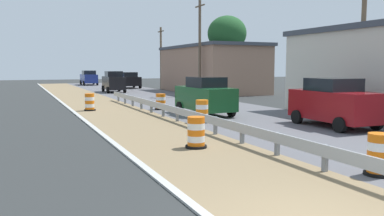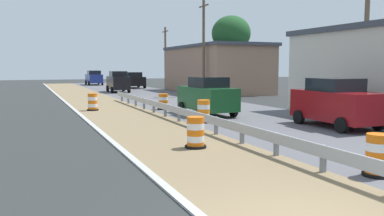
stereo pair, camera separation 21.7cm
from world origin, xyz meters
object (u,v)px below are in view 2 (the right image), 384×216
(utility_pole_near, at_px, (366,32))
(utility_pole_mid, at_px, (204,47))
(traffic_barrel_mid, at_px, (204,112))
(traffic_barrel_farther, at_px, (93,103))
(traffic_barrel_nearest, at_px, (377,157))
(car_lead_near_lane, at_px, (118,82))
(traffic_barrel_close, at_px, (196,134))
(car_mid_far_lane, at_px, (134,80))
(car_trailing_far_lane, at_px, (94,78))
(utility_pole_far, at_px, (165,57))
(car_trailing_near_lane, at_px, (337,103))
(car_lead_far_lane, at_px, (207,96))
(traffic_barrel_far, at_px, (163,102))

(utility_pole_near, xyz_separation_m, utility_pole_mid, (-0.88, 17.26, 0.03))
(traffic_barrel_mid, height_order, traffic_barrel_farther, traffic_barrel_mid)
(traffic_barrel_nearest, xyz_separation_m, car_lead_near_lane, (1.18, 33.83, 0.62))
(traffic_barrel_close, distance_m, utility_pole_mid, 22.89)
(traffic_barrel_mid, bearing_deg, car_mid_far_lane, 81.26)
(car_trailing_far_lane, relative_size, utility_pole_far, 0.66)
(car_trailing_near_lane, height_order, car_lead_far_lane, car_trailing_near_lane)
(traffic_barrel_mid, bearing_deg, utility_pole_far, 74.30)
(utility_pole_mid, relative_size, utility_pole_far, 1.16)
(car_lead_near_lane, relative_size, car_trailing_far_lane, 0.88)
(traffic_barrel_far, relative_size, utility_pole_near, 0.12)
(traffic_barrel_farther, distance_m, car_lead_near_lane, 17.30)
(traffic_barrel_far, xyz_separation_m, utility_pole_near, (7.76, -8.28, 3.92))
(traffic_barrel_close, height_order, utility_pole_near, utility_pole_near)
(utility_pole_near, relative_size, utility_pole_mid, 0.99)
(traffic_barrel_farther, height_order, car_lead_near_lane, car_lead_near_lane)
(car_lead_far_lane, relative_size, car_mid_far_lane, 1.06)
(traffic_barrel_close, distance_m, traffic_barrel_far, 11.73)
(traffic_barrel_nearest, relative_size, car_trailing_far_lane, 0.22)
(car_trailing_far_lane, height_order, utility_pole_mid, utility_pole_mid)
(car_lead_far_lane, bearing_deg, traffic_barrel_farther, 47.81)
(traffic_barrel_close, bearing_deg, car_trailing_near_lane, 12.65)
(traffic_barrel_close, xyz_separation_m, traffic_barrel_farther, (-1.32, 12.54, 0.01))
(traffic_barrel_close, bearing_deg, utility_pole_mid, 64.57)
(utility_pole_mid, bearing_deg, utility_pole_near, -87.08)
(traffic_barrel_nearest, height_order, car_mid_far_lane, car_mid_far_lane)
(car_lead_near_lane, relative_size, utility_pole_mid, 0.50)
(traffic_barrel_nearest, xyz_separation_m, car_mid_far_lane, (4.75, 40.95, 0.51))
(traffic_barrel_farther, relative_size, utility_pole_mid, 0.12)
(traffic_barrel_mid, relative_size, utility_pole_mid, 0.13)
(utility_pole_near, bearing_deg, car_trailing_near_lane, -154.98)
(traffic_barrel_far, height_order, car_trailing_far_lane, car_trailing_far_lane)
(utility_pole_far, bearing_deg, traffic_barrel_farther, -120.11)
(traffic_barrel_close, bearing_deg, utility_pole_near, 16.40)
(traffic_barrel_mid, height_order, utility_pole_near, utility_pole_near)
(traffic_barrel_far, height_order, utility_pole_near, utility_pole_near)
(car_mid_far_lane, relative_size, car_trailing_far_lane, 0.85)
(traffic_barrel_farther, xyz_separation_m, car_mid_far_lane, (8.78, 23.61, 0.51))
(car_lead_near_lane, bearing_deg, car_mid_far_lane, -24.90)
(car_mid_far_lane, xyz_separation_m, utility_pole_near, (3.11, -33.05, 3.37))
(traffic_barrel_nearest, bearing_deg, car_lead_far_lane, 83.54)
(traffic_barrel_far, bearing_deg, traffic_barrel_farther, 164.34)
(traffic_barrel_farther, xyz_separation_m, car_trailing_far_lane, (5.58, 33.97, 0.58))
(traffic_barrel_farther, height_order, car_trailing_near_lane, car_trailing_near_lane)
(traffic_barrel_far, bearing_deg, car_lead_far_lane, -68.98)
(traffic_barrel_far, relative_size, car_lead_far_lane, 0.23)
(traffic_barrel_far, distance_m, traffic_barrel_farther, 4.28)
(car_mid_far_lane, distance_m, utility_pole_mid, 16.30)
(car_trailing_far_lane, xyz_separation_m, utility_pole_mid, (5.43, -26.14, 3.34))
(car_lead_far_lane, bearing_deg, car_trailing_far_lane, -1.98)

